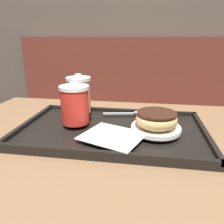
% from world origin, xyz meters
% --- Properties ---
extents(wall_behind, '(8.00, 0.05, 2.40)m').
position_xyz_m(wall_behind, '(0.00, 1.10, 1.20)').
color(wall_behind, brown).
rests_on(wall_behind, ground_plane).
extents(booth_bench, '(1.68, 0.44, 1.00)m').
position_xyz_m(booth_bench, '(0.03, 0.87, 0.32)').
color(booth_bench, brown).
rests_on(booth_bench, ground_plane).
extents(cafe_table, '(0.99, 0.70, 0.73)m').
position_xyz_m(cafe_table, '(0.00, 0.00, 0.57)').
color(cafe_table, '#846042').
rests_on(cafe_table, ground_plane).
extents(serving_tray, '(0.53, 0.32, 0.02)m').
position_xyz_m(serving_tray, '(0.01, 0.02, 0.74)').
color(serving_tray, black).
rests_on(serving_tray, cafe_table).
extents(napkin_paper, '(0.18, 0.17, 0.00)m').
position_xyz_m(napkin_paper, '(0.03, -0.05, 0.76)').
color(napkin_paper, white).
rests_on(napkin_paper, serving_tray).
extents(coffee_cup_front, '(0.09, 0.09, 0.12)m').
position_xyz_m(coffee_cup_front, '(-0.10, 0.03, 0.81)').
color(coffee_cup_front, red).
rests_on(coffee_cup_front, serving_tray).
extents(coffee_cup_rear, '(0.08, 0.08, 0.13)m').
position_xyz_m(coffee_cup_rear, '(-0.11, 0.12, 0.82)').
color(coffee_cup_rear, '#E0B784').
rests_on(coffee_cup_rear, serving_tray).
extents(plate_with_chocolate_donut, '(0.14, 0.14, 0.01)m').
position_xyz_m(plate_with_chocolate_donut, '(0.14, 0.01, 0.76)').
color(plate_with_chocolate_donut, white).
rests_on(plate_with_chocolate_donut, serving_tray).
extents(donut_chocolate_glazed, '(0.11, 0.11, 0.04)m').
position_xyz_m(donut_chocolate_glazed, '(0.14, 0.01, 0.79)').
color(donut_chocolate_glazed, '#DBB270').
rests_on(donut_chocolate_glazed, plate_with_chocolate_donut).
extents(spoon, '(0.14, 0.04, 0.01)m').
position_xyz_m(spoon, '(0.07, 0.13, 0.76)').
color(spoon, silver).
rests_on(spoon, serving_tray).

